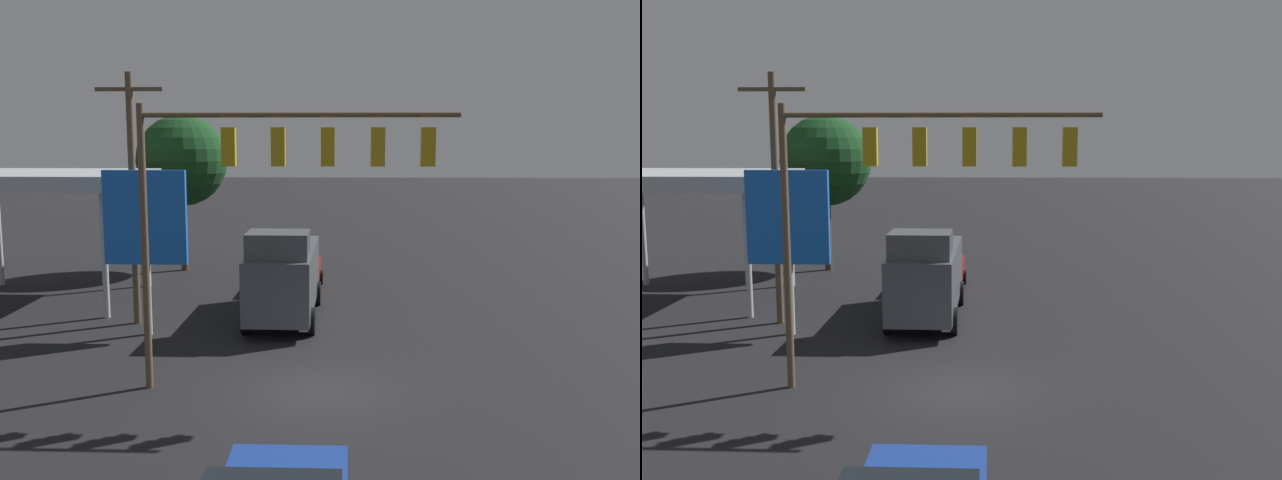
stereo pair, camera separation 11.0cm
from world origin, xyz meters
TOP-DOWN VIEW (x-y plane):
  - ground_plane at (0.00, 0.00)m, footprint 200.00×200.00m
  - traffic_signal_assembly at (1.15, -0.02)m, footprint 8.38×0.43m
  - utility_pole at (6.90, -6.70)m, footprint 2.40×0.26m
  - gas_station_canopy at (11.72, -10.34)m, footprint 8.06×7.00m
  - price_sign at (6.07, -5.23)m, footprint 2.83×0.27m
  - sedan_far at (1.35, -12.53)m, footprint 2.12×4.43m
  - delivery_truck at (1.56, -7.45)m, footprint 2.60×6.82m
  - street_tree at (7.51, -17.19)m, footprint 4.58×4.58m

SIDE VIEW (x-z plane):
  - ground_plane at x=0.00m, z-range 0.00..0.00m
  - sedan_far at x=1.35m, z-range -0.01..1.92m
  - delivery_truck at x=1.56m, z-range -0.10..3.48m
  - price_sign at x=6.07m, z-range 1.09..6.79m
  - utility_pole at x=6.90m, z-range 0.28..9.35m
  - gas_station_canopy at x=11.72m, z-range 2.30..7.67m
  - street_tree at x=7.51m, z-range 1.64..9.55m
  - traffic_signal_assembly at x=1.15m, z-range 2.10..9.78m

